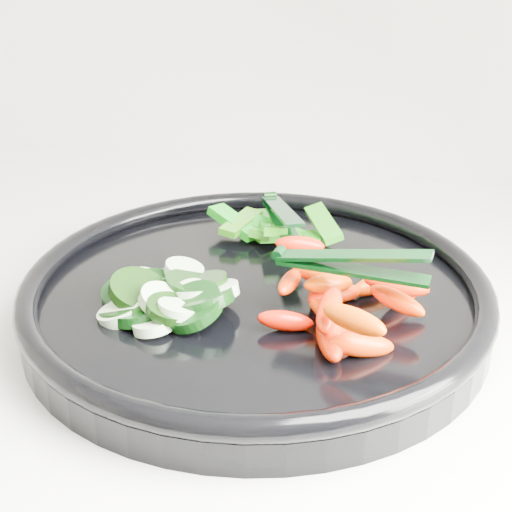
# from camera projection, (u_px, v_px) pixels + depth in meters

# --- Properties ---
(veggie_tray) EXTENTS (0.49, 0.49, 0.04)m
(veggie_tray) POSITION_uv_depth(u_px,v_px,m) (256.00, 295.00, 0.57)
(veggie_tray) COLOR black
(veggie_tray) RESTS_ON counter
(cucumber_pile) EXTENTS (0.13, 0.11, 0.04)m
(cucumber_pile) POSITION_uv_depth(u_px,v_px,m) (163.00, 294.00, 0.55)
(cucumber_pile) COLOR black
(cucumber_pile) RESTS_ON veggie_tray
(carrot_pile) EXTENTS (0.13, 0.15, 0.05)m
(carrot_pile) POSITION_uv_depth(u_px,v_px,m) (343.00, 302.00, 0.52)
(carrot_pile) COLOR #FF3E00
(carrot_pile) RESTS_ON veggie_tray
(pepper_pile) EXTENTS (0.13, 0.09, 0.04)m
(pepper_pile) POSITION_uv_depth(u_px,v_px,m) (273.00, 228.00, 0.66)
(pepper_pile) COLOR #1E6B0A
(pepper_pile) RESTS_ON veggie_tray
(tong_carrot) EXTENTS (0.11, 0.02, 0.02)m
(tong_carrot) POSITION_uv_depth(u_px,v_px,m) (347.00, 262.00, 0.51)
(tong_carrot) COLOR black
(tong_carrot) RESTS_ON carrot_pile
(tong_pepper) EXTENTS (0.06, 0.11, 0.02)m
(tong_pepper) POSITION_uv_depth(u_px,v_px,m) (281.00, 215.00, 0.65)
(tong_pepper) COLOR black
(tong_pepper) RESTS_ON pepper_pile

